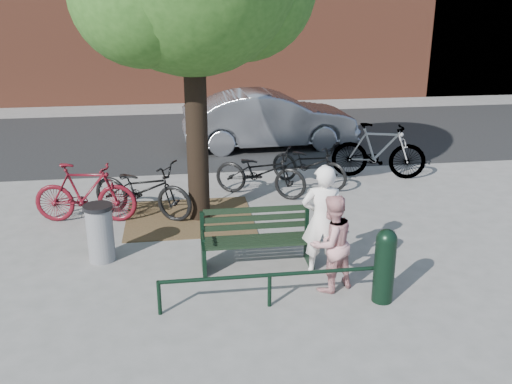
{
  "coord_description": "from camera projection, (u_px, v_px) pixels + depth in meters",
  "views": [
    {
      "loc": [
        -1.16,
        -8.03,
        4.15
      ],
      "look_at": [
        0.12,
        1.0,
        0.9
      ],
      "focal_mm": 40.0,
      "sensor_mm": 36.0,
      "label": 1
    }
  ],
  "objects": [
    {
      "name": "park_bench",
      "position": [
        256.0,
        237.0,
        8.95
      ],
      "size": [
        1.74,
        0.54,
        0.97
      ],
      "color": "black",
      "rests_on": "ground"
    },
    {
      "name": "bicycle_a",
      "position": [
        142.0,
        189.0,
        10.88
      ],
      "size": [
        2.2,
        1.65,
        1.11
      ],
      "primitive_type": "imported",
      "rotation": [
        0.0,
        0.0,
        1.07
      ],
      "color": "black",
      "rests_on": "ground"
    },
    {
      "name": "person_right",
      "position": [
        331.0,
        243.0,
        8.14
      ],
      "size": [
        0.87,
        0.79,
        1.45
      ],
      "primitive_type": "imported",
      "rotation": [
        0.0,
        0.0,
        3.56
      ],
      "color": "#D29091",
      "rests_on": "ground"
    },
    {
      "name": "guard_railing",
      "position": [
        270.0,
        280.0,
        7.79
      ],
      "size": [
        3.06,
        0.06,
        0.51
      ],
      "color": "black",
      "rests_on": "ground"
    },
    {
      "name": "dirt_pit",
      "position": [
        189.0,
        218.0,
        10.96
      ],
      "size": [
        2.4,
        2.0,
        0.02
      ],
      "primitive_type": "cube",
      "color": "brown",
      "rests_on": "ground"
    },
    {
      "name": "bollard",
      "position": [
        385.0,
        263.0,
        7.87
      ],
      "size": [
        0.29,
        0.29,
        1.09
      ],
      "color": "black",
      "rests_on": "ground"
    },
    {
      "name": "parked_car",
      "position": [
        269.0,
        120.0,
        15.65
      ],
      "size": [
        4.78,
        1.84,
        1.55
      ],
      "primitive_type": "imported",
      "rotation": [
        0.0,
        0.0,
        1.61
      ],
      "color": "gray",
      "rests_on": "ground"
    },
    {
      "name": "ground",
      "position": [
        257.0,
        267.0,
        9.04
      ],
      "size": [
        90.0,
        90.0,
        0.0
      ],
      "primitive_type": "plane",
      "color": "gray",
      "rests_on": "ground"
    },
    {
      "name": "bicycle_c",
      "position": [
        260.0,
        172.0,
        11.98
      ],
      "size": [
        2.11,
        1.56,
        1.06
      ],
      "primitive_type": "imported",
      "rotation": [
        0.0,
        0.0,
        1.08
      ],
      "color": "black",
      "rests_on": "ground"
    },
    {
      "name": "bicycle_d",
      "position": [
        379.0,
        151.0,
        13.12
      ],
      "size": [
        2.22,
        1.19,
        1.29
      ],
      "primitive_type": "imported",
      "rotation": [
        0.0,
        0.0,
        1.28
      ],
      "color": "gray",
      "rests_on": "ground"
    },
    {
      "name": "litter_bin",
      "position": [
        100.0,
        233.0,
        9.11
      ],
      "size": [
        0.46,
        0.46,
        0.95
      ],
      "color": "gray",
      "rests_on": "ground"
    },
    {
      "name": "bicycle_b",
      "position": [
        85.0,
        193.0,
        10.61
      ],
      "size": [
        1.97,
        0.8,
        1.15
      ],
      "primitive_type": "imported",
      "rotation": [
        0.0,
        0.0,
        1.43
      ],
      "color": "#4F0B13",
      "rests_on": "ground"
    },
    {
      "name": "road",
      "position": [
        217.0,
        137.0,
        16.96
      ],
      "size": [
        40.0,
        7.0,
        0.01
      ],
      "primitive_type": "cube",
      "color": "black",
      "rests_on": "ground"
    },
    {
      "name": "bicycle_e",
      "position": [
        309.0,
        164.0,
        12.63
      ],
      "size": [
        1.84,
        1.8,
        1.0
      ],
      "primitive_type": "imported",
      "rotation": [
        0.0,
        0.0,
        0.81
      ],
      "color": "black",
      "rests_on": "ground"
    },
    {
      "name": "person_left",
      "position": [
        322.0,
        220.0,
        8.58
      ],
      "size": [
        0.71,
        0.55,
        1.74
      ],
      "primitive_type": "imported",
      "rotation": [
        0.0,
        0.0,
        2.92
      ],
      "color": "white",
      "rests_on": "ground"
    }
  ]
}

